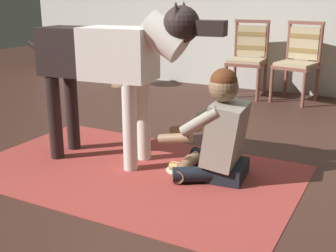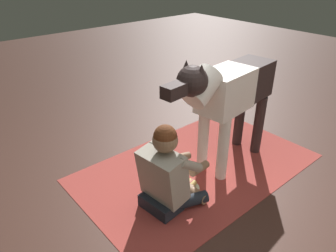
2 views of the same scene
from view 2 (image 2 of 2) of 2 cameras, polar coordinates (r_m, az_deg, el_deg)
The scene contains 5 objects.
ground_plane at distance 3.22m, azimuth 4.11°, elevation -10.05°, with size 14.70×14.70×0.00m, color #3C231B.
area_rug at distance 3.43m, azimuth 5.23°, elevation -7.28°, with size 2.45×1.51×0.01m, color #993630.
person_sitting_on_floor at distance 2.78m, azimuth -0.12°, elevation -8.51°, with size 0.66×0.58×0.81m.
large_dog at distance 3.13m, azimuth 10.73°, elevation 5.75°, with size 1.64×0.43×1.25m.
hot_dog_on_plate at distance 3.13m, azimuth 3.58°, elevation -10.65°, with size 0.22×0.22×0.06m.
Camera 2 is at (1.81, 1.77, 1.99)m, focal length 34.29 mm.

